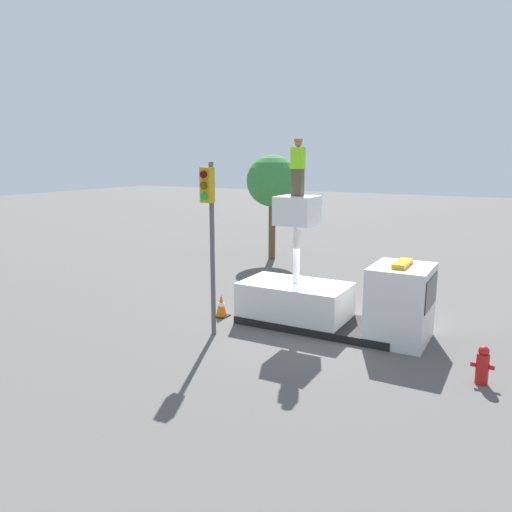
{
  "coord_description": "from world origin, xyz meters",
  "views": [
    {
      "loc": [
        5.6,
        -14.34,
        5.35
      ],
      "look_at": [
        -1.68,
        -1.1,
        2.34
      ],
      "focal_mm": 35.0,
      "sensor_mm": 36.0,
      "label": 1
    }
  ],
  "objects": [
    {
      "name": "ground_plane",
      "position": [
        0.0,
        0.0,
        0.0
      ],
      "size": [
        120.0,
        120.0,
        0.0
      ],
      "primitive_type": "plane",
      "color": "#565451"
    },
    {
      "name": "bucket_truck",
      "position": [
        0.52,
        0.0,
        0.97
      ],
      "size": [
        5.95,
        2.08,
        4.15
      ],
      "color": "black",
      "rests_on": "ground"
    },
    {
      "name": "worker",
      "position": [
        -0.8,
        0.0,
        5.03
      ],
      "size": [
        0.4,
        0.26,
        1.75
      ],
      "color": "brown",
      "rests_on": "bucket_truck"
    },
    {
      "name": "traffic_light_pole",
      "position": [
        -2.56,
        -2.33,
        3.69
      ],
      "size": [
        0.34,
        0.57,
        5.21
      ],
      "color": "#515156",
      "rests_on": "ground"
    },
    {
      "name": "fire_hydrant",
      "position": [
        4.97,
        -1.96,
        0.47
      ],
      "size": [
        0.53,
        0.29,
        0.96
      ],
      "color": "red",
      "rests_on": "ground"
    },
    {
      "name": "traffic_cone_rear",
      "position": [
        -3.29,
        -0.62,
        0.37
      ],
      "size": [
        0.48,
        0.48,
        0.78
      ],
      "color": "black",
      "rests_on": "ground"
    },
    {
      "name": "tree_left_bg",
      "position": [
        -6.25,
        8.99,
        4.08
      ],
      "size": [
        2.68,
        2.68,
        5.47
      ],
      "color": "brown",
      "rests_on": "ground"
    }
  ]
}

